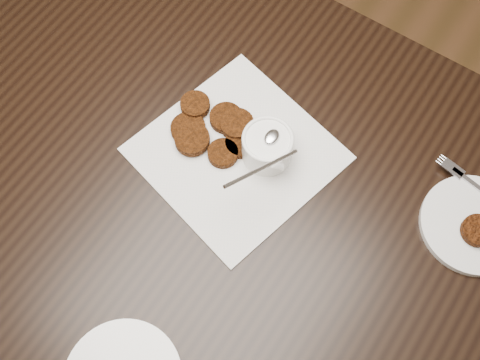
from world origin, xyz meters
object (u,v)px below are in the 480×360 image
Objects in this scene: table at (197,228)px; sauce_ramekin at (268,138)px; napkin at (237,154)px; plate_with_patty at (474,223)px.

sauce_ramekin is (0.12, 0.10, 0.44)m from table.
napkin is 0.09m from sauce_ramekin.
napkin is 1.70× the size of plate_with_patty.
napkin reaches higher than table.
table is at bearing -140.88° from sauce_ramekin.
napkin is 0.45m from plate_with_patty.
table is 11.77× the size of sauce_ramekin.
plate_with_patty is (0.50, 0.19, 0.39)m from table.
sauce_ramekin is at bearing 31.12° from napkin.
napkin is at bearing -164.88° from plate_with_patty.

